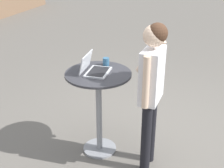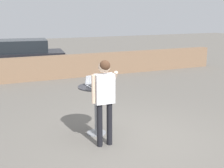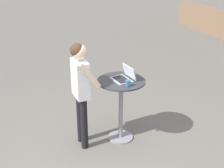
# 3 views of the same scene
# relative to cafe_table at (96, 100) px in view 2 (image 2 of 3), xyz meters

# --- Properties ---
(ground_plane) EXTENTS (50.00, 50.00, 0.00)m
(ground_plane) POSITION_rel_cafe_table_xyz_m (0.50, -0.57, -0.74)
(ground_plane) COLOR slate
(pavement_kerb) EXTENTS (14.76, 0.35, 0.90)m
(pavement_kerb) POSITION_rel_cafe_table_xyz_m (0.50, 5.88, -0.29)
(pavement_kerb) COLOR #84664C
(pavement_kerb) RESTS_ON ground_plane
(cafe_table) EXTENTS (0.75, 0.75, 1.04)m
(cafe_table) POSITION_rel_cafe_table_xyz_m (0.00, 0.00, 0.00)
(cafe_table) COLOR gray
(cafe_table) RESTS_ON ground_plane
(laptop) EXTENTS (0.37, 0.32, 0.21)m
(laptop) POSITION_rel_cafe_table_xyz_m (-0.00, 0.05, 0.35)
(laptop) COLOR #B7BABF
(laptop) RESTS_ON cafe_table
(coffee_mug) EXTENTS (0.11, 0.08, 0.09)m
(coffee_mug) POSITION_rel_cafe_table_xyz_m (0.24, 0.00, 0.35)
(coffee_mug) COLOR #336084
(coffee_mug) RESTS_ON cafe_table
(standing_person) EXTENTS (0.51, 0.37, 1.69)m
(standing_person) POSITION_rel_cafe_table_xyz_m (-0.07, -0.63, 0.33)
(standing_person) COLOR black
(standing_person) RESTS_ON ground_plane
(parked_car_near_street) EXTENTS (4.00, 2.19, 1.43)m
(parked_car_near_street) POSITION_rel_cafe_table_xyz_m (-0.58, 7.41, 0.01)
(parked_car_near_street) COLOR black
(parked_car_near_street) RESTS_ON ground_plane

